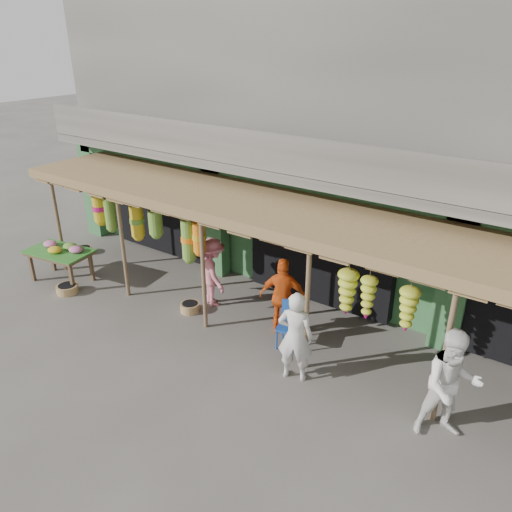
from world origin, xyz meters
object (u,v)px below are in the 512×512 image
Objects in this scene: blue_chair at (290,322)px; person_right at (451,385)px; person_vendor at (283,297)px; flower_table at (60,252)px; person_shopper at (213,272)px; person_front at (295,336)px.

person_right reaches higher than blue_chair.
person_vendor is at bearing 128.67° from blue_chair.
person_shopper is (3.96, 1.30, 0.03)m from flower_table.
flower_table is at bearing 148.60° from person_right.
blue_chair is (6.33, 0.92, -0.27)m from flower_table.
person_shopper is (-3.00, 1.26, -0.07)m from person_front.
blue_chair is 1.15m from person_front.
person_vendor is (-0.99, 1.17, -0.03)m from person_front.
person_shopper reaches higher than flower_table.
blue_chair is 0.53× the size of person_front.
blue_chair is 0.55× the size of person_vendor.
person_vendor is (5.97, 1.20, 0.07)m from flower_table.
person_vendor is at bearing 132.25° from person_right.
blue_chair is 0.50× the size of person_right.
person_front is (6.96, 0.04, 0.10)m from flower_table.
person_shopper is at bearing 9.20° from flower_table.
person_shopper reaches higher than blue_chair.
person_shopper is (-5.73, 1.11, -0.13)m from person_right.
person_front is 1.53m from person_vendor.
person_front is at bearing -172.21° from person_shopper.
person_front is 2.73m from person_right.
person_shopper is (-2.01, 0.10, -0.03)m from person_vendor.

